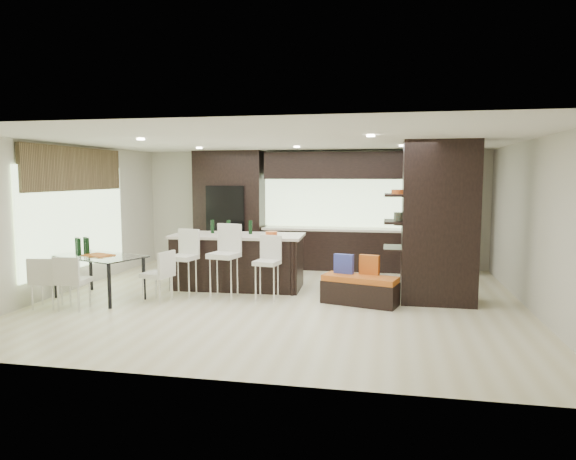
% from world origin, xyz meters
% --- Properties ---
extents(ground, '(8.00, 8.00, 0.00)m').
position_xyz_m(ground, '(0.00, 0.00, 0.00)').
color(ground, beige).
rests_on(ground, ground).
extents(back_wall, '(8.00, 0.02, 2.70)m').
position_xyz_m(back_wall, '(0.00, 3.50, 1.35)').
color(back_wall, beige).
rests_on(back_wall, ground).
extents(left_wall, '(0.02, 7.00, 2.70)m').
position_xyz_m(left_wall, '(-4.00, 0.00, 1.35)').
color(left_wall, beige).
rests_on(left_wall, ground).
extents(right_wall, '(0.02, 7.00, 2.70)m').
position_xyz_m(right_wall, '(4.00, 0.00, 1.35)').
color(right_wall, beige).
rests_on(right_wall, ground).
extents(ceiling, '(8.00, 7.00, 0.02)m').
position_xyz_m(ceiling, '(0.00, 0.00, 2.70)').
color(ceiling, white).
rests_on(ceiling, ground).
extents(window_left, '(0.04, 3.20, 1.90)m').
position_xyz_m(window_left, '(-3.96, 0.20, 1.35)').
color(window_left, '#B2D199').
rests_on(window_left, left_wall).
extents(window_back, '(3.40, 0.04, 1.20)m').
position_xyz_m(window_back, '(0.60, 3.46, 1.55)').
color(window_back, '#B2D199').
rests_on(window_back, back_wall).
extents(stone_accent, '(0.08, 3.00, 0.80)m').
position_xyz_m(stone_accent, '(-3.93, 0.20, 2.25)').
color(stone_accent, brown).
rests_on(stone_accent, left_wall).
extents(ceiling_spots, '(4.00, 3.00, 0.02)m').
position_xyz_m(ceiling_spots, '(0.00, 0.25, 2.68)').
color(ceiling_spots, white).
rests_on(ceiling_spots, ceiling).
extents(back_cabinetry, '(6.80, 0.68, 2.70)m').
position_xyz_m(back_cabinetry, '(0.50, 3.17, 1.35)').
color(back_cabinetry, black).
rests_on(back_cabinetry, ground).
extents(refrigerator, '(0.90, 0.68, 1.90)m').
position_xyz_m(refrigerator, '(-1.90, 3.12, 0.95)').
color(refrigerator, black).
rests_on(refrigerator, ground).
extents(partition_column, '(1.20, 0.80, 2.70)m').
position_xyz_m(partition_column, '(2.60, 0.40, 1.35)').
color(partition_column, black).
rests_on(partition_column, ground).
extents(kitchen_island, '(2.51, 1.16, 1.03)m').
position_xyz_m(kitchen_island, '(-1.01, 0.83, 0.51)').
color(kitchen_island, black).
rests_on(kitchen_island, ground).
extents(stool_left, '(0.50, 0.50, 0.95)m').
position_xyz_m(stool_left, '(-1.77, -0.01, 0.48)').
color(stool_left, silver).
rests_on(stool_left, ground).
extents(stool_mid, '(0.54, 0.54, 1.04)m').
position_xyz_m(stool_mid, '(-1.01, -0.02, 0.52)').
color(stool_mid, silver).
rests_on(stool_mid, ground).
extents(stool_right, '(0.45, 0.45, 0.89)m').
position_xyz_m(stool_right, '(-0.25, 0.01, 0.44)').
color(stool_right, silver).
rests_on(stool_right, ground).
extents(bench, '(1.32, 0.79, 0.48)m').
position_xyz_m(bench, '(1.33, -0.00, 0.24)').
color(bench, black).
rests_on(bench, ground).
extents(floor_vase, '(0.45, 0.45, 1.07)m').
position_xyz_m(floor_vase, '(2.30, 0.73, 0.53)').
color(floor_vase, '#404632').
rests_on(floor_vase, ground).
extents(dining_table, '(1.77, 1.38, 0.75)m').
position_xyz_m(dining_table, '(-3.12, -0.47, 0.38)').
color(dining_table, white).
rests_on(dining_table, ground).
extents(chair_near, '(0.46, 0.46, 0.80)m').
position_xyz_m(chair_near, '(-3.12, -1.21, 0.40)').
color(chair_near, silver).
rests_on(chair_near, ground).
extents(chair_far, '(0.49, 0.49, 0.77)m').
position_xyz_m(chair_far, '(-3.61, -1.20, 0.38)').
color(chair_far, silver).
rests_on(chair_far, ground).
extents(chair_end, '(0.52, 0.52, 0.80)m').
position_xyz_m(chair_end, '(-2.04, -0.47, 0.40)').
color(chair_end, silver).
rests_on(chair_end, ground).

